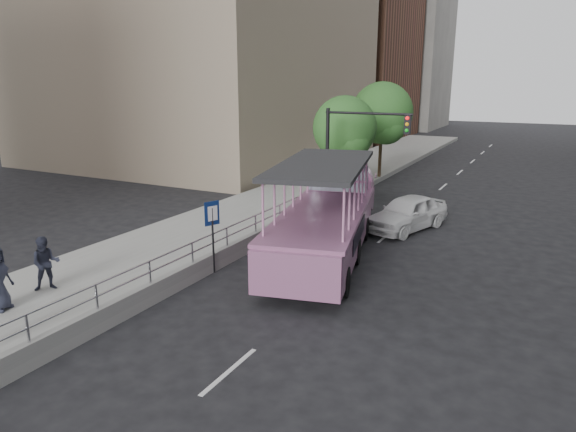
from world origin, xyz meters
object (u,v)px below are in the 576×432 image
(street_tree_far, at_px, (383,115))
(pedestrian_mid, at_px, (46,263))
(car, at_px, (407,213))
(traffic_signal, at_px, (350,145))
(street_tree_near, at_px, (346,131))
(parking_sign, at_px, (213,228))
(duck_boat, at_px, (329,217))

(street_tree_far, bearing_deg, pedestrian_mid, -97.56)
(car, distance_m, traffic_signal, 4.35)
(car, xyz_separation_m, pedestrian_mid, (-7.66, -12.53, 0.36))
(street_tree_near, bearing_deg, traffic_signal, -65.02)
(car, relative_size, parking_sign, 1.78)
(car, bearing_deg, parking_sign, -99.97)
(duck_boat, height_order, pedestrian_mid, duck_boat)
(pedestrian_mid, bearing_deg, street_tree_near, 30.18)
(street_tree_near, bearing_deg, duck_boat, -72.12)
(parking_sign, height_order, street_tree_far, street_tree_far)
(duck_boat, relative_size, street_tree_far, 1.78)
(street_tree_far, bearing_deg, parking_sign, -89.68)
(pedestrian_mid, distance_m, parking_sign, 5.24)
(duck_boat, relative_size, parking_sign, 4.52)
(duck_boat, height_order, traffic_signal, traffic_signal)
(duck_boat, relative_size, street_tree_near, 2.01)
(pedestrian_mid, xyz_separation_m, street_tree_far, (3.06, 23.07, 3.17))
(duck_boat, bearing_deg, traffic_signal, 103.09)
(street_tree_near, distance_m, street_tree_far, 6.02)
(duck_boat, distance_m, parking_sign, 4.79)
(pedestrian_mid, bearing_deg, parking_sign, 2.33)
(parking_sign, relative_size, street_tree_far, 0.39)
(pedestrian_mid, relative_size, street_tree_far, 0.26)
(car, relative_size, street_tree_far, 0.70)
(parking_sign, relative_size, traffic_signal, 0.49)
(street_tree_near, bearing_deg, street_tree_far, 88.09)
(duck_boat, relative_size, traffic_signal, 2.21)
(car, xyz_separation_m, parking_sign, (-4.50, -8.38, 0.84))
(parking_sign, height_order, traffic_signal, traffic_signal)
(pedestrian_mid, height_order, street_tree_far, street_tree_far)
(car, xyz_separation_m, street_tree_near, (-4.80, 4.55, 3.05))
(car, relative_size, traffic_signal, 0.87)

